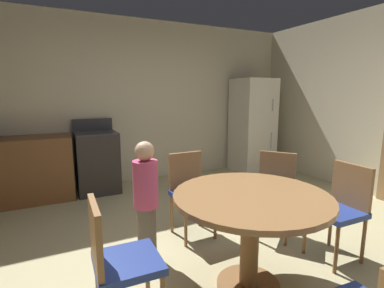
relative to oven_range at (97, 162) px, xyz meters
name	(u,v)px	position (x,y,z in m)	size (l,w,h in m)	color
ground_plane	(223,264)	(0.70, -2.51, -0.47)	(14.00, 14.00, 0.00)	tan
wall_back	(133,102)	(0.70, 0.40, 0.88)	(6.13, 0.12, 2.70)	beige
kitchen_counter	(4,172)	(-1.21, 0.00, -0.02)	(1.72, 0.60, 0.90)	brown
oven_range	(97,162)	(0.00, 0.00, 0.00)	(0.60, 0.60, 1.10)	#2D2B28
refrigerator	(252,126)	(2.88, -0.05, 0.41)	(0.68, 0.68, 1.76)	silver
dining_table	(251,214)	(0.72, -2.84, 0.13)	(1.17, 1.17, 0.76)	olive
chair_west	(117,258)	(-0.28, -2.82, 0.03)	(0.41, 0.41, 0.87)	olive
chair_north	(190,188)	(0.69, -1.84, 0.03)	(0.41, 0.41, 0.87)	olive
chair_northeast	(275,188)	(1.50, -2.23, 0.03)	(0.56, 0.56, 0.87)	olive
chair_east	(341,205)	(1.71, -2.86, 0.03)	(0.41, 0.41, 0.87)	olive
person_child	(146,198)	(0.12, -2.12, 0.11)	(0.31, 0.31, 1.09)	#665B51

